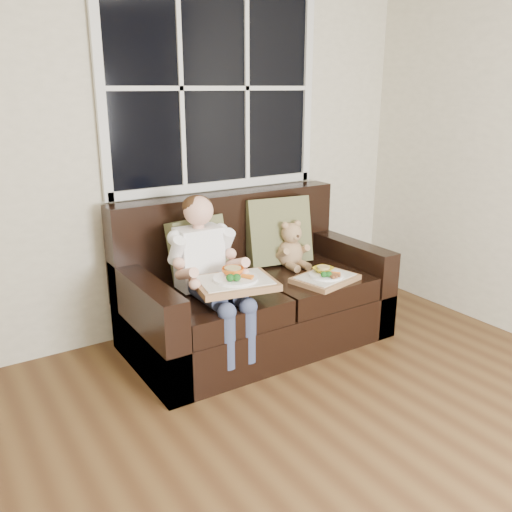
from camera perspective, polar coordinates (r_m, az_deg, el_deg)
room_walls at (r=1.44m, az=20.79°, el=13.67°), size 4.52×5.02×2.71m
window_back at (r=3.81m, az=-4.42°, el=17.20°), size 1.62×0.04×1.37m
loveseat at (r=3.67m, az=-0.47°, el=-4.21°), size 1.70×0.92×0.96m
pillow_left at (r=3.54m, az=-6.06°, el=0.73°), size 0.43×0.25×0.41m
pillow_right at (r=3.84m, az=2.34°, el=2.66°), size 0.50×0.29×0.48m
child at (r=3.27m, az=-5.18°, el=-0.60°), size 0.40×0.60×0.91m
teddy_bear at (r=3.80m, az=3.72°, el=0.90°), size 0.20×0.25×0.34m
tray_left at (r=3.16m, az=-2.27°, el=-2.67°), size 0.52×0.43×0.11m
tray_right at (r=3.55m, az=7.29°, el=-2.21°), size 0.45×0.38×0.09m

